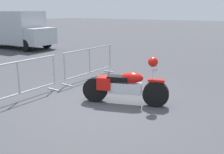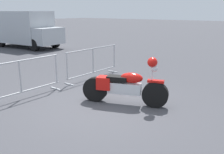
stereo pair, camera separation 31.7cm
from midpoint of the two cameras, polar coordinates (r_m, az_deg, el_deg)
ground_plane at (r=6.28m, az=-1.30°, el=-6.82°), size 120.00×120.00×0.00m
motorcycle at (r=6.33m, az=4.27°, el=-2.10°), size 1.00×2.12×1.25m
crowd_barrier_near at (r=7.02m, az=-18.98°, el=-0.48°), size 2.51×0.45×1.07m
crowd_barrier_far at (r=8.83m, az=-3.33°, el=3.33°), size 2.51×0.45×1.07m
delivery_van at (r=17.46m, az=-18.94°, el=10.53°), size 2.43×5.17×2.31m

